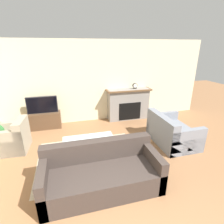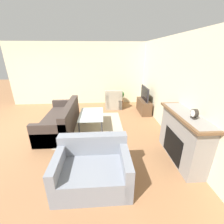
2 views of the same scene
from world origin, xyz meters
The scene contains 13 objects.
ground_plane centered at (0.00, 0.00, 0.00)m, with size 20.00×20.00×0.00m, color #936642.
wall_back centered at (0.00, 4.52, 1.35)m, with size 8.51×0.06×2.70m.
wall_left centered at (-2.79, 2.24, 1.35)m, with size 0.06×7.49×2.70m.
area_rug centered at (-0.23, 2.23, 0.00)m, with size 2.38×1.93×0.00m.
fireplace centered at (1.45, 4.29, 0.57)m, with size 1.56×0.45×1.09m.
tv_stand centered at (-1.39, 4.22, 0.26)m, with size 1.01×0.37×0.52m.
tv centered at (-1.39, 4.22, 0.78)m, with size 0.91×0.06×0.53m.
couch_sectional centered at (-0.15, 1.28, 0.29)m, with size 2.10×0.90×0.82m.
couch_loveseat centered at (2.00, 2.37, 0.29)m, with size 0.95×1.30×0.82m.
armchair_by_window centered at (-2.04, 3.06, 0.30)m, with size 0.82×0.75×0.82m.
coffee_table centered at (-0.23, 2.21, 0.42)m, with size 1.18×0.73×0.46m.
potted_plant centered at (-2.40, 3.39, 0.38)m, with size 0.37×0.37×0.68m.
mantel_clock centered at (1.68, 4.29, 1.20)m, with size 0.16×0.07×0.19m.
Camera 2 is at (4.17, 2.57, 2.27)m, focal length 24.00 mm.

